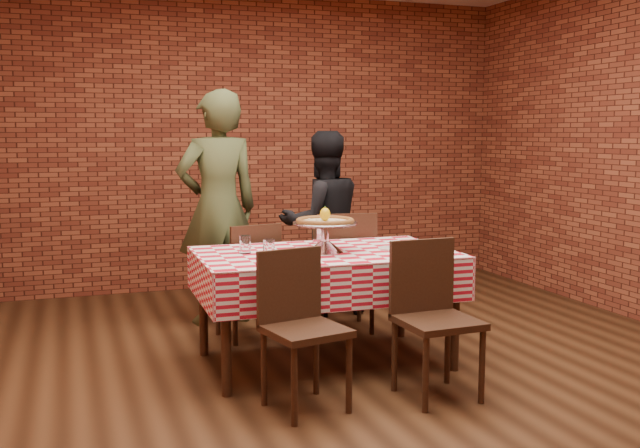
# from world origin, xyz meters

# --- Properties ---
(ground) EXTENTS (6.00, 6.00, 0.00)m
(ground) POSITION_xyz_m (0.00, 0.00, 0.00)
(ground) COLOR black
(ground) RESTS_ON ground
(back_wall) EXTENTS (5.50, 0.00, 5.50)m
(back_wall) POSITION_xyz_m (0.00, 3.00, 1.45)
(back_wall) COLOR maroon
(back_wall) RESTS_ON ground
(table) EXTENTS (1.68, 1.03, 0.75)m
(table) POSITION_xyz_m (-0.06, 0.37, 0.38)
(table) COLOR #352113
(table) RESTS_ON ground
(tablecloth) EXTENTS (1.71, 1.06, 0.28)m
(tablecloth) POSITION_xyz_m (-0.06, 0.37, 0.62)
(tablecloth) COLOR red
(tablecloth) RESTS_ON table
(pizza_stand) EXTENTS (0.48, 0.48, 0.19)m
(pizza_stand) POSITION_xyz_m (-0.06, 0.36, 0.85)
(pizza_stand) COLOR silver
(pizza_stand) RESTS_ON tablecloth
(pizza) EXTENTS (0.42, 0.42, 0.03)m
(pizza) POSITION_xyz_m (-0.06, 0.36, 0.96)
(pizza) COLOR beige
(pizza) RESTS_ON pizza_stand
(lemon) EXTENTS (0.08, 0.08, 0.09)m
(lemon) POSITION_xyz_m (-0.06, 0.36, 1.01)
(lemon) COLOR yellow
(lemon) RESTS_ON pizza
(water_glass_left) EXTENTS (0.07, 0.07, 0.12)m
(water_glass_left) POSITION_xyz_m (-0.47, 0.26, 0.82)
(water_glass_left) COLOR white
(water_glass_left) RESTS_ON tablecloth
(water_glass_right) EXTENTS (0.07, 0.07, 0.12)m
(water_glass_right) POSITION_xyz_m (-0.57, 0.47, 0.82)
(water_glass_right) COLOR white
(water_glass_right) RESTS_ON tablecloth
(side_plate) EXTENTS (0.18, 0.18, 0.01)m
(side_plate) POSITION_xyz_m (0.39, 0.30, 0.76)
(side_plate) COLOR white
(side_plate) RESTS_ON tablecloth
(sweetener_packet_a) EXTENTS (0.06, 0.06, 0.00)m
(sweetener_packet_a) POSITION_xyz_m (0.54, 0.15, 0.76)
(sweetener_packet_a) COLOR white
(sweetener_packet_a) RESTS_ON tablecloth
(sweetener_packet_b) EXTENTS (0.05, 0.04, 0.00)m
(sweetener_packet_b) POSITION_xyz_m (0.56, 0.21, 0.76)
(sweetener_packet_b) COLOR white
(sweetener_packet_b) RESTS_ON tablecloth
(condiment_caddy) EXTENTS (0.10, 0.08, 0.13)m
(condiment_caddy) POSITION_xyz_m (0.03, 0.70, 0.82)
(condiment_caddy) COLOR silver
(condiment_caddy) RESTS_ON tablecloth
(chair_near_left) EXTENTS (0.48, 0.48, 0.89)m
(chair_near_left) POSITION_xyz_m (-0.44, -0.38, 0.44)
(chair_near_left) COLOR #352113
(chair_near_left) RESTS_ON ground
(chair_near_right) EXTENTS (0.45, 0.45, 0.91)m
(chair_near_right) POSITION_xyz_m (0.34, -0.46, 0.45)
(chair_near_right) COLOR #352113
(chair_near_right) RESTS_ON ground
(chair_far_left) EXTENTS (0.46, 0.46, 0.88)m
(chair_far_left) POSITION_xyz_m (-0.41, 1.14, 0.44)
(chair_far_left) COLOR #352113
(chair_far_left) RESTS_ON ground
(chair_far_right) EXTENTS (0.52, 0.52, 0.94)m
(chair_far_right) POSITION_xyz_m (0.35, 1.12, 0.47)
(chair_far_right) COLOR #352113
(chair_far_right) RESTS_ON ground
(diner_olive) EXTENTS (0.74, 0.54, 1.88)m
(diner_olive) POSITION_xyz_m (-0.51, 1.65, 0.94)
(diner_olive) COLOR #404827
(diner_olive) RESTS_ON ground
(diner_black) EXTENTS (0.77, 0.61, 1.55)m
(diner_black) POSITION_xyz_m (0.38, 1.65, 0.78)
(diner_black) COLOR black
(diner_black) RESTS_ON ground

